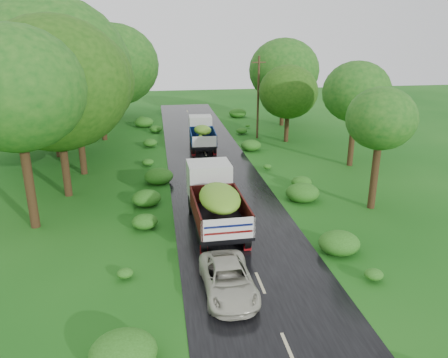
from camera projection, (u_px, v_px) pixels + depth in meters
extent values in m
plane|color=#114B10|center=(260.00, 283.00, 18.11)|extent=(120.00, 120.00, 0.00)
cube|color=black|center=(238.00, 231.00, 22.78)|extent=(6.50, 80.00, 0.02)
cube|color=#BFB78C|center=(288.00, 349.00, 14.37)|extent=(0.12, 1.60, 0.00)
cube|color=#BFB78C|center=(260.00, 283.00, 18.11)|extent=(0.12, 1.60, 0.00)
cube|color=#BFB78C|center=(242.00, 239.00, 21.84)|extent=(0.12, 1.60, 0.00)
cube|color=#BFB78C|center=(229.00, 208.00, 25.57)|extent=(0.12, 1.60, 0.00)
cube|color=#BFB78C|center=(219.00, 185.00, 29.31)|extent=(0.12, 1.60, 0.00)
cube|color=#BFB78C|center=(211.00, 167.00, 33.04)|extent=(0.12, 1.60, 0.00)
cube|color=#BFB78C|center=(205.00, 153.00, 36.77)|extent=(0.12, 1.60, 0.00)
cube|color=#BFB78C|center=(200.00, 142.00, 40.51)|extent=(0.12, 1.60, 0.00)
cube|color=#BFB78C|center=(196.00, 132.00, 44.24)|extent=(0.12, 1.60, 0.00)
cube|color=#BFB78C|center=(193.00, 124.00, 47.98)|extent=(0.12, 1.60, 0.00)
cube|color=#BFB78C|center=(190.00, 117.00, 51.71)|extent=(0.12, 1.60, 0.00)
cube|color=#BFB78C|center=(187.00, 111.00, 55.44)|extent=(0.12, 1.60, 0.00)
cube|color=black|center=(216.00, 216.00, 22.88)|extent=(2.01, 6.09, 0.30)
cylinder|color=black|center=(192.00, 204.00, 24.80)|extent=(0.33, 1.08, 1.07)
cylinder|color=black|center=(228.00, 202.00, 25.15)|extent=(0.33, 1.08, 1.07)
cylinder|color=black|center=(200.00, 232.00, 21.48)|extent=(0.33, 1.08, 1.07)
cylinder|color=black|center=(241.00, 228.00, 21.84)|extent=(0.33, 1.08, 1.07)
cylinder|color=black|center=(203.00, 242.00, 20.46)|extent=(0.33, 1.08, 1.07)
cylinder|color=black|center=(246.00, 238.00, 20.82)|extent=(0.33, 1.08, 1.07)
cube|color=maroon|center=(204.00, 250.00, 20.20)|extent=(0.37, 0.05, 0.48)
cube|color=maroon|center=(248.00, 246.00, 20.55)|extent=(0.37, 0.05, 0.48)
cube|color=silver|center=(209.00, 180.00, 24.74)|extent=(2.42, 2.10, 2.04)
cube|color=black|center=(220.00, 221.00, 21.76)|extent=(2.59, 4.68, 0.17)
cube|color=#400B0B|center=(196.00, 211.00, 21.36)|extent=(0.21, 4.61, 1.02)
cube|color=#400B0B|center=(243.00, 208.00, 21.77)|extent=(0.21, 4.61, 1.02)
cube|color=#400B0B|center=(213.00, 193.00, 23.67)|extent=(2.47, 0.15, 1.02)
cube|color=silver|center=(228.00, 229.00, 19.46)|extent=(2.47, 0.15, 1.02)
ellipsoid|color=#558918|center=(220.00, 197.00, 21.35)|extent=(2.18, 3.93, 1.07)
cube|color=black|center=(202.00, 142.00, 38.26)|extent=(1.78, 5.22, 0.26)
cylinder|color=black|center=(191.00, 138.00, 39.97)|extent=(0.29, 0.93, 0.92)
cylinder|color=black|center=(210.00, 138.00, 40.16)|extent=(0.29, 0.93, 0.92)
cylinder|color=black|center=(193.00, 147.00, 37.11)|extent=(0.29, 0.93, 0.92)
cylinder|color=black|center=(213.00, 146.00, 37.30)|extent=(0.29, 0.93, 0.92)
cylinder|color=black|center=(193.00, 150.00, 36.23)|extent=(0.29, 0.93, 0.92)
cylinder|color=black|center=(215.00, 149.00, 36.42)|extent=(0.29, 0.93, 0.92)
cube|color=maroon|center=(194.00, 153.00, 36.00)|extent=(0.31, 0.05, 0.41)
cube|color=maroon|center=(215.00, 152.00, 36.20)|extent=(0.31, 0.05, 0.41)
cube|color=silver|center=(200.00, 125.00, 39.87)|extent=(2.09, 1.82, 1.74)
cube|color=black|center=(203.00, 142.00, 37.29)|extent=(2.26, 4.02, 0.15)
cube|color=navy|center=(191.00, 137.00, 37.02)|extent=(0.23, 3.94, 0.87)
cube|color=navy|center=(215.00, 136.00, 37.24)|extent=(0.23, 3.94, 0.87)
cube|color=navy|center=(201.00, 131.00, 38.94)|extent=(2.11, 0.16, 0.87)
cube|color=silver|center=(204.00, 142.00, 35.31)|extent=(2.11, 0.16, 0.87)
ellipsoid|color=#558918|center=(203.00, 130.00, 36.95)|extent=(1.90, 3.37, 0.92)
imported|color=#B9B9A5|center=(228.00, 279.00, 17.26)|extent=(2.00, 4.24, 1.17)
cylinder|color=#382616|center=(258.00, 98.00, 40.72)|extent=(0.24, 0.24, 7.64)
cube|color=#382616|center=(259.00, 62.00, 39.66)|extent=(1.34, 0.31, 0.10)
cylinder|color=black|center=(24.00, 152.00, 21.89)|extent=(0.48, 0.48, 8.27)
ellipsoid|color=#18460D|center=(14.00, 89.00, 20.86)|extent=(3.69, 3.69, 3.32)
cylinder|color=black|center=(61.00, 134.00, 26.30)|extent=(0.47, 0.47, 7.91)
ellipsoid|color=#18460D|center=(55.00, 84.00, 25.31)|extent=(4.17, 4.17, 3.76)
cylinder|color=black|center=(79.00, 123.00, 30.48)|extent=(0.46, 0.46, 7.50)
ellipsoid|color=#18460D|center=(74.00, 81.00, 29.55)|extent=(4.02, 4.02, 3.62)
cylinder|color=black|center=(54.00, 109.00, 34.63)|extent=(0.47, 0.47, 7.90)
ellipsoid|color=#18460D|center=(49.00, 70.00, 33.65)|extent=(5.03, 5.03, 4.53)
cylinder|color=black|center=(101.00, 97.00, 40.06)|extent=(0.47, 0.47, 7.98)
ellipsoid|color=#18460D|center=(98.00, 63.00, 39.06)|extent=(3.43, 3.43, 3.09)
cylinder|color=black|center=(83.00, 86.00, 44.88)|extent=(0.49, 0.49, 8.69)
ellipsoid|color=#18460D|center=(80.00, 53.00, 43.80)|extent=(3.78, 3.78, 3.40)
cylinder|color=black|center=(116.00, 88.00, 50.16)|extent=(0.45, 0.45, 6.89)
ellipsoid|color=#18460D|center=(114.00, 65.00, 49.30)|extent=(4.51, 4.51, 4.06)
cylinder|color=black|center=(376.00, 159.00, 24.73)|extent=(0.42, 0.42, 6.04)
ellipsoid|color=#144F13|center=(381.00, 118.00, 23.98)|extent=(2.78, 2.78, 2.50)
cylinder|color=black|center=(353.00, 125.00, 32.61)|extent=(0.43, 0.43, 6.37)
ellipsoid|color=#144F13|center=(357.00, 92.00, 31.81)|extent=(3.15, 3.15, 2.84)
cylinder|color=black|center=(287.00, 114.00, 39.87)|extent=(0.41, 0.41, 5.21)
ellipsoid|color=#144F13|center=(288.00, 92.00, 39.22)|extent=(3.26, 3.26, 2.94)
cylinder|color=black|center=(283.00, 95.00, 46.44)|extent=(0.44, 0.44, 6.61)
ellipsoid|color=#144F13|center=(284.00, 70.00, 45.62)|extent=(3.83, 3.83, 3.45)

